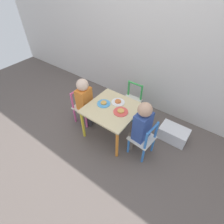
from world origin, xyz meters
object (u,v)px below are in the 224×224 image
Objects in this scene: child_right at (141,125)px; plate_back at (118,102)px; kids_table at (112,112)px; plate_right at (121,112)px; chair_blue at (143,140)px; chair_pink at (83,107)px; chair_green at (131,101)px; plate_left at (104,103)px; child_left at (85,98)px; storage_bin at (173,134)px.

plate_back is (-0.43, 0.17, 0.01)m from child_right.
kids_table is 3.43× the size of plate_right.
chair_blue and chair_pink have the same top height.
chair_green is 0.71m from child_right.
plate_right is 1.07× the size of plate_left.
kids_table is 0.85× the size of child_left.
chair_green reaches higher than plate_back.
plate_right reaches higher than kids_table.
chair_pink is 0.67× the size of child_right.
kids_table is at bearing -90.00° from child_left.
plate_back is at bearing -89.74° from chair_green.
chair_blue reaches higher than kids_table.
chair_pink is at bearing -160.54° from storage_bin.
kids_table is at bearing -90.00° from chair_green.
child_right reaches higher than storage_bin.
child_left reaches higher than kids_table.
plate_left is at bearing -88.89° from chair_blue.
plate_back is (-0.13, 0.13, 0.00)m from plate_right.
plate_left is (0.36, 0.03, 0.22)m from chair_pink.
plate_right is (0.56, 0.02, 0.04)m from child_left.
chair_green is 0.72× the size of child_left.
chair_pink reaches higher than kids_table.
kids_table is 3.56× the size of plate_back.
chair_green is at bearing 90.99° from plate_back.
kids_table is 0.79× the size of child_right.
plate_right and plate_left have the same top height.
plate_left is at bearing -104.79° from chair_green.
child_right reaches higher than plate_right.
chair_pink is 2.99× the size of plate_back.
child_left is at bearing -85.72° from child_right.
child_left reaches higher than chair_pink.
chair_blue is 3.08× the size of plate_left.
storage_bin is at bearing 20.60° from plate_back.
chair_green is at bearing 172.71° from storage_bin.
child_left is 4.29× the size of plate_left.
plate_left is 0.18m from plate_back.
storage_bin is at bearing 34.17° from plate_right.
child_right is 4.63× the size of plate_left.
child_left reaches higher than plate_right.
chair_green is 0.42m from plate_back.
chair_pink reaches higher than plate_back.
chair_blue is at bearing -7.23° from plate_right.
plate_left is (-0.56, 0.04, 0.01)m from child_right.
chair_green is 3.08× the size of plate_left.
chair_blue is 0.73m from chair_green.
plate_back is at bearing 45.00° from plate_left.
storage_bin is at bearing 29.09° from kids_table.
plate_right is (0.14, -0.49, 0.22)m from chair_green.
chair_pink is 1.00× the size of chair_green.
child_left is at bearing -160.30° from plate_back.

